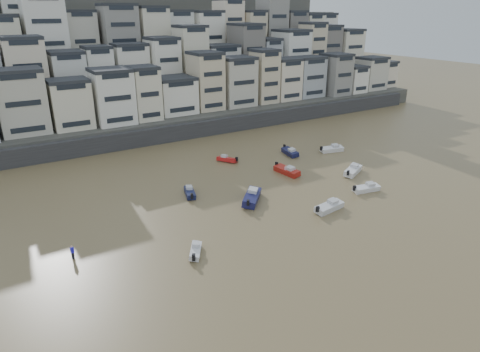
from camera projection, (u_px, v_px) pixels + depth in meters
ground at (385, 322)px, 39.53m from camera, size 400.00×400.00×0.00m
harbor_wall at (185, 131)px, 95.25m from camera, size 140.00×3.00×3.50m
hillside at (140, 60)px, 125.00m from camera, size 141.04×66.00×50.00m
boat_a at (329, 206)px, 61.20m from camera, size 5.58×2.50×1.47m
boat_b at (367, 187)px, 67.66m from camera, size 5.08×2.45×1.33m
boat_c at (252, 196)px, 64.06m from camera, size 6.09×6.27×1.80m
boat_d at (353, 169)px, 74.90m from camera, size 6.03×4.30×1.58m
boat_e at (287, 170)px, 74.85m from camera, size 2.46×5.89×1.56m
boat_f at (190, 191)px, 66.28m from camera, size 2.78×4.81×1.25m
boat_g at (332, 148)px, 86.46m from camera, size 5.46×2.73×1.42m
boat_h at (227, 159)px, 80.92m from camera, size 3.50×4.41×1.18m
boat_i at (290, 151)px, 84.66m from camera, size 2.67×5.50×1.44m
boat_j at (195, 250)px, 50.35m from camera, size 3.23×4.10×1.09m
person_blue at (72, 252)px, 49.28m from camera, size 0.44×0.44×1.74m
person_pink at (286, 170)px, 74.31m from camera, size 0.44×0.44×1.74m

